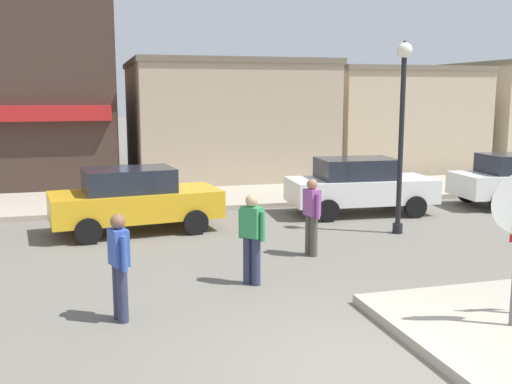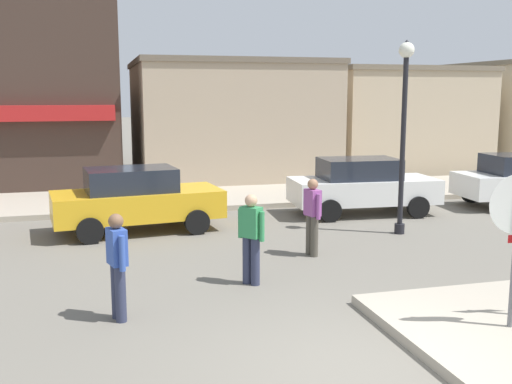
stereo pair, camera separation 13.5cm
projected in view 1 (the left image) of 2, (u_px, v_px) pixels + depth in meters
The scene contains 10 objects.
ground_plane at pixel (370, 372), 7.25m from camera, with size 160.00×160.00×0.00m, color #6B665B.
kerb_far at pixel (194, 198), 18.88m from camera, with size 80.00×4.00×0.15m, color #A89E8C.
lamp_post at pixel (402, 109), 13.94m from camera, with size 0.36×0.36×4.54m.
parked_car_nearest at pixel (134, 199), 14.44m from camera, with size 4.17×2.22×1.56m.
parked_car_second at pixel (360, 185), 16.62m from camera, with size 4.11×2.08×1.56m.
pedestrian_crossing_near at pixel (312, 214), 12.32m from camera, with size 0.29×0.56×1.61m.
pedestrian_crossing_far at pixel (252, 236), 10.44m from camera, with size 0.42×0.48×1.61m.
pedestrian_kerb_side at pixel (119, 264), 8.75m from camera, with size 0.31×0.55×1.61m.
building_storefront_left_near at pixel (223, 120), 24.02m from camera, with size 7.35×7.36×4.56m.
building_storefront_left_mid at pixel (379, 118), 27.24m from camera, with size 6.61×7.81×4.41m.
Camera 1 is at (-3.17, -6.16, 3.33)m, focal length 42.00 mm.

